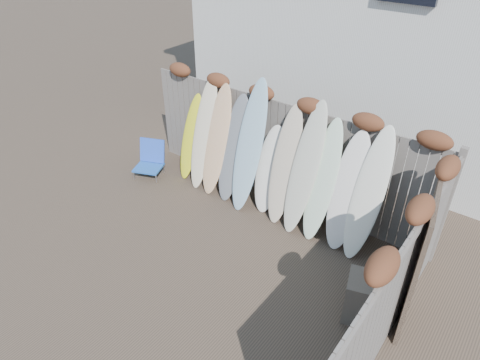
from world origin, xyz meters
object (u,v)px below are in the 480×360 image
Objects in this scene: wooden_crate at (367,299)px; surfboard_0 at (191,137)px; lattice_panel at (419,258)px; beach_chair at (150,159)px.

surfboard_0 is (-4.49, 1.34, 0.54)m from wooden_crate.
lattice_panel is 1.11× the size of surfboard_0.
surfboard_0 reaches higher than beach_chair.
lattice_panel is (0.41, 0.46, 0.67)m from wooden_crate.
wooden_crate is 4.72m from surfboard_0.
beach_chair is 0.41× the size of surfboard_0.
wooden_crate is 0.34× the size of lattice_panel.
wooden_crate is at bearing -141.90° from lattice_panel.
lattice_panel reaches higher than surfboard_0.
wooden_crate is at bearing -11.32° from surfboard_0.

